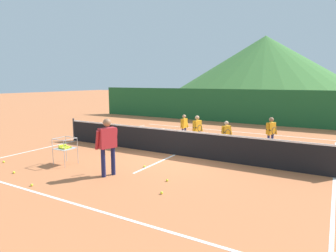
% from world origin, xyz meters
% --- Properties ---
extents(ground_plane, '(120.00, 120.00, 0.00)m').
position_xyz_m(ground_plane, '(0.00, 0.00, 0.00)').
color(ground_plane, '#C67042').
extents(line_baseline_near, '(10.60, 0.08, 0.01)m').
position_xyz_m(line_baseline_near, '(0.00, -5.08, 0.00)').
color(line_baseline_near, white).
rests_on(line_baseline_near, ground).
extents(line_baseline_far, '(10.60, 0.08, 0.01)m').
position_xyz_m(line_baseline_far, '(0.00, 6.17, 0.00)').
color(line_baseline_far, white).
rests_on(line_baseline_far, ground).
extents(line_sideline_west, '(0.08, 11.25, 0.01)m').
position_xyz_m(line_sideline_west, '(-5.30, 0.00, 0.00)').
color(line_sideline_west, white).
rests_on(line_sideline_west, ground).
extents(line_sideline_east, '(0.08, 11.25, 0.01)m').
position_xyz_m(line_sideline_east, '(5.30, 0.00, 0.00)').
color(line_sideline_east, white).
rests_on(line_sideline_east, ground).
extents(line_service_center, '(0.08, 5.25, 0.01)m').
position_xyz_m(line_service_center, '(0.00, 0.00, 0.00)').
color(line_service_center, white).
rests_on(line_service_center, ground).
extents(tennis_net, '(10.92, 0.08, 1.05)m').
position_xyz_m(tennis_net, '(0.00, 0.00, 0.50)').
color(tennis_net, '#333338').
rests_on(tennis_net, ground).
extents(instructor, '(0.48, 0.84, 1.71)m').
position_xyz_m(instructor, '(-0.52, -3.15, 1.03)').
color(instructor, '#191E4C').
rests_on(instructor, ground).
extents(student_0, '(0.24, 0.49, 1.23)m').
position_xyz_m(student_0, '(-0.95, 2.63, 0.74)').
color(student_0, navy).
rests_on(student_0, ground).
extents(student_1, '(0.42, 0.69, 1.34)m').
position_xyz_m(student_1, '(0.16, 1.68, 0.81)').
color(student_1, black).
rests_on(student_1, ground).
extents(student_2, '(0.40, 0.68, 1.22)m').
position_xyz_m(student_2, '(1.48, 1.55, 0.73)').
color(student_2, silver).
rests_on(student_2, ground).
extents(student_3, '(0.42, 0.72, 1.35)m').
position_xyz_m(student_3, '(2.99, 2.58, 0.81)').
color(student_3, navy).
rests_on(student_3, ground).
extents(ball_cart, '(0.58, 0.58, 0.90)m').
position_xyz_m(ball_cart, '(-2.58, -2.96, 0.59)').
color(ball_cart, '#B7B7BC').
rests_on(ball_cart, ground).
extents(tennis_ball_0, '(0.07, 0.07, 0.07)m').
position_xyz_m(tennis_ball_0, '(-1.70, -4.85, 0.03)').
color(tennis_ball_0, yellow).
rests_on(tennis_ball_0, ground).
extents(tennis_ball_1, '(0.07, 0.07, 0.07)m').
position_xyz_m(tennis_ball_1, '(-3.14, -4.44, 0.03)').
color(tennis_ball_1, yellow).
rests_on(tennis_ball_1, ground).
extents(tennis_ball_2, '(0.07, 0.07, 0.07)m').
position_xyz_m(tennis_ball_2, '(1.59, -3.58, 0.03)').
color(tennis_ball_2, yellow).
rests_on(tennis_ball_2, ground).
extents(tennis_ball_3, '(0.07, 0.07, 0.07)m').
position_xyz_m(tennis_ball_3, '(1.25, -2.72, 0.03)').
color(tennis_ball_3, yellow).
rests_on(tennis_ball_3, ground).
extents(tennis_ball_4, '(0.07, 0.07, 0.07)m').
position_xyz_m(tennis_ball_4, '(-0.07, -1.93, 0.03)').
color(tennis_ball_4, yellow).
rests_on(tennis_ball_4, ground).
extents(tennis_ball_5, '(0.07, 0.07, 0.07)m').
position_xyz_m(tennis_ball_5, '(-4.57, -3.91, 0.03)').
color(tennis_ball_5, yellow).
rests_on(tennis_ball_5, ground).
extents(windscreen_fence, '(23.31, 0.08, 2.25)m').
position_xyz_m(windscreen_fence, '(0.00, 9.58, 1.12)').
color(windscreen_fence, '#1E5B2D').
rests_on(windscreen_fence, ground).
extents(hill_0, '(44.74, 44.74, 13.61)m').
position_xyz_m(hill_0, '(-10.83, 65.23, 6.81)').
color(hill_0, '#427A38').
rests_on(hill_0, ground).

